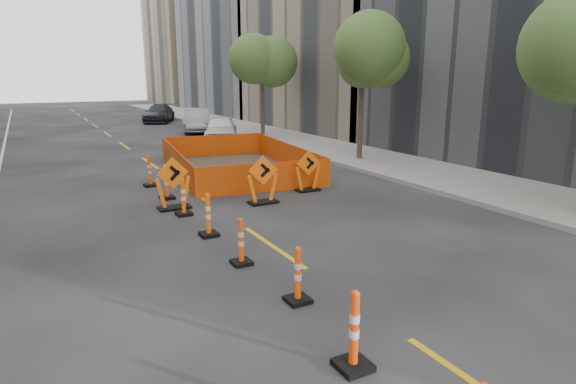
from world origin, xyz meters
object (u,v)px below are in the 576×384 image
channelizer_2 (354,330)px  parked_car_mid (197,120)px  channelizer_4 (241,241)px  parked_car_near (221,129)px  chevron_sign_left (173,183)px  chevron_sign_center (263,180)px  channelizer_5 (208,215)px  channelizer_8 (149,171)px  channelizer_3 (298,275)px  parked_car_far (159,113)px  channelizer_6 (183,197)px  chevron_sign_right (308,171)px  channelizer_7 (166,182)px

channelizer_2 → parked_car_mid: bearing=76.0°
channelizer_4 → parked_car_near: (6.22, 17.47, 0.26)m
channelizer_2 → chevron_sign_left: bearing=89.6°
chevron_sign_left → chevron_sign_center: chevron_sign_left is taller
channelizer_5 → parked_car_near: (6.21, 15.45, 0.23)m
channelizer_2 → chevron_sign_left: (0.07, 8.86, 0.20)m
channelizer_5 → channelizer_8: (-0.00, 6.06, 0.01)m
chevron_sign_center → parked_car_near: size_ratio=0.33×
channelizer_3 → channelizer_5: (-0.17, 4.04, 0.03)m
channelizer_5 → parked_car_far: (6.05, 29.10, 0.16)m
channelizer_3 → channelizer_6: channelizer_6 is taller
channelizer_4 → channelizer_8: bearing=89.9°
chevron_sign_right → parked_car_mid: (2.15, 18.19, 0.10)m
chevron_sign_center → parked_car_near: (3.75, 13.34, 0.03)m
channelizer_3 → channelizer_8: channelizer_8 is taller
channelizer_7 → chevron_sign_left: chevron_sign_left is taller
channelizer_5 → channelizer_6: 2.02m
channelizer_6 → chevron_sign_center: chevron_sign_center is taller
channelizer_6 → parked_car_near: (6.23, 13.43, 0.24)m
channelizer_8 → parked_car_far: bearing=75.3°
channelizer_3 → channelizer_7: bearing=90.9°
parked_car_mid → channelizer_2: bearing=-84.6°
channelizer_7 → parked_car_mid: (6.57, 16.98, 0.23)m
chevron_sign_left → chevron_sign_right: (4.54, 0.03, -0.08)m
chevron_sign_right → parked_car_near: parked_car_near is taller
channelizer_6 → parked_car_near: size_ratio=0.24×
channelizer_6 → parked_car_far: (6.06, 27.08, 0.17)m
channelizer_4 → channelizer_7: size_ratio=0.90×
chevron_sign_right → channelizer_7: bearing=175.6°
channelizer_2 → chevron_sign_center: 8.58m
channelizer_3 → parked_car_mid: bearing=75.6°
channelizer_2 → parked_car_far: size_ratio=0.23×
channelizer_4 → parked_car_far: size_ratio=0.21×
channelizer_4 → parked_car_far: (6.06, 31.12, 0.20)m
channelizer_2 → channelizer_8: 12.12m
channelizer_8 → chevron_sign_right: chevron_sign_right is taller
parked_car_mid → channelizer_3: bearing=-85.1°
channelizer_8 → channelizer_2: bearing=-90.6°
channelizer_8 → chevron_sign_left: size_ratio=0.71×
chevron_sign_center → chevron_sign_right: bearing=33.2°
channelizer_2 → channelizer_8: bearing=89.4°
channelizer_2 → channelizer_6: size_ratio=1.07×
channelizer_6 → channelizer_8: 4.04m
parked_car_mid → channelizer_5: bearing=-88.1°
chevron_sign_center → parked_car_far: size_ratio=0.31×
channelizer_2 → channelizer_7: bearing=89.0°
channelizer_3 → channelizer_8: bearing=91.0°
chevron_sign_right → parked_car_near: 12.74m
channelizer_5 → channelizer_8: bearing=90.0°
channelizer_2 → parked_car_far: 35.70m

